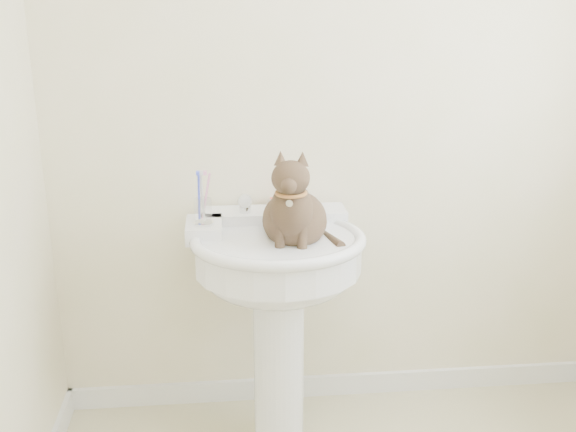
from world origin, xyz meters
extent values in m
cube|color=white|center=(0.00, 1.09, 0.04)|extent=(2.20, 0.02, 0.09)
cylinder|color=white|center=(-0.26, 0.80, 0.33)|extent=(0.18, 0.18, 0.65)
cylinder|color=white|center=(-0.26, 0.80, 0.76)|extent=(0.58, 0.58, 0.13)
ellipsoid|color=white|center=(-0.26, 0.80, 0.69)|extent=(0.53, 0.46, 0.21)
torus|color=white|center=(-0.26, 0.80, 0.81)|extent=(0.61, 0.61, 0.04)
cube|color=white|center=(-0.26, 1.01, 0.83)|extent=(0.54, 0.14, 0.06)
cube|color=white|center=(-0.52, 0.89, 0.83)|extent=(0.13, 0.19, 0.06)
cylinder|color=silver|center=(-0.26, 0.96, 0.88)|extent=(0.05, 0.05, 0.05)
cylinder|color=silver|center=(-0.26, 0.91, 0.91)|extent=(0.04, 0.04, 0.14)
sphere|color=white|center=(-0.37, 0.98, 0.90)|extent=(0.06, 0.06, 0.06)
sphere|color=white|center=(-0.15, 0.98, 0.90)|extent=(0.06, 0.06, 0.06)
cube|color=#F95A3D|center=(-0.22, 1.05, 0.87)|extent=(0.10, 0.07, 0.03)
cylinder|color=silver|center=(-0.52, 0.86, 0.86)|extent=(0.07, 0.07, 0.01)
cylinder|color=white|center=(-0.52, 0.86, 0.91)|extent=(0.06, 0.06, 0.09)
cylinder|color=blue|center=(-0.53, 0.86, 0.96)|extent=(0.01, 0.01, 0.17)
cylinder|color=silver|center=(-0.52, 0.86, 0.96)|extent=(0.01, 0.01, 0.17)
cylinder|color=#F290C6|center=(-0.50, 0.86, 0.96)|extent=(0.01, 0.01, 0.17)
ellipsoid|color=#503927|center=(-0.21, 0.81, 0.88)|extent=(0.22, 0.26, 0.20)
ellipsoid|color=#503927|center=(-0.21, 0.72, 0.94)|extent=(0.14, 0.14, 0.18)
ellipsoid|color=#503927|center=(-0.21, 0.69, 1.06)|extent=(0.13, 0.11, 0.11)
cone|color=#503927|center=(-0.24, 0.71, 1.12)|extent=(0.04, 0.04, 0.05)
cone|color=#503927|center=(-0.17, 0.71, 1.12)|extent=(0.04, 0.04, 0.05)
cylinder|color=#503927|center=(-0.09, 0.83, 0.81)|extent=(0.03, 0.03, 0.23)
torus|color=#995F2B|center=(-0.21, 0.70, 1.01)|extent=(0.11, 0.11, 0.01)
camera|label=1|loc=(-0.45, -1.37, 1.60)|focal=42.00mm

